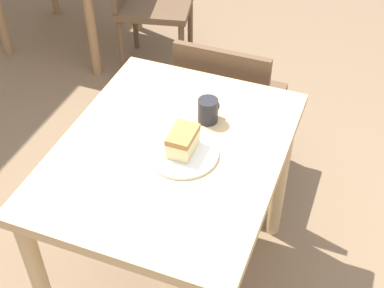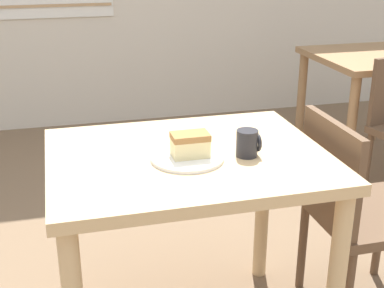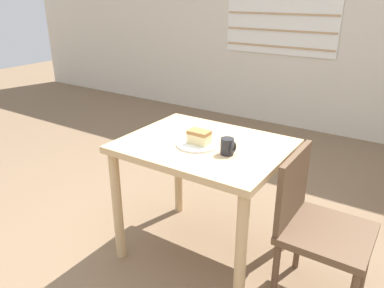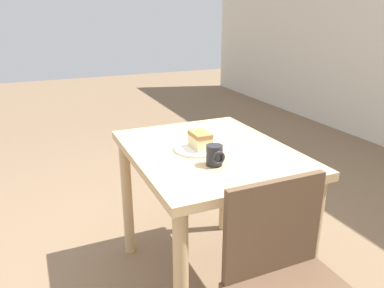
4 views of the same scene
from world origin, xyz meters
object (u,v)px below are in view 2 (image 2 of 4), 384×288
plate (187,158)px  cake_slice (190,145)px  coffee_mug (248,143)px  chair_near_window (357,208)px  dining_table_far (370,75)px  dining_table_near (188,187)px

plate → cake_slice: bearing=11.5°
coffee_mug → chair_near_window: bearing=8.0°
dining_table_far → chair_near_window: bearing=-122.9°
dining_table_far → plate: 2.19m
dining_table_near → coffee_mug: (0.19, -0.07, 0.17)m
dining_table_near → cake_slice: cake_slice is taller
chair_near_window → cake_slice: bearing=94.1°
dining_table_far → plate: bearing=-137.7°
chair_near_window → cake_slice: cake_slice is taller
chair_near_window → dining_table_far: bearing=-32.9°
dining_table_far → coffee_mug: size_ratio=8.70×
chair_near_window → plate: (-0.69, -0.05, 0.31)m
cake_slice → coffee_mug: 0.19m
dining_table_far → cake_slice: cake_slice is taller
dining_table_near → chair_near_window: (0.68, 0.00, -0.17)m
dining_table_near → coffee_mug: coffee_mug is taller
dining_table_far → plate: size_ratio=3.27×
dining_table_far → coffee_mug: 2.06m
dining_table_near → plate: 0.14m
dining_table_far → cake_slice: bearing=-137.5°
cake_slice → chair_near_window: bearing=4.1°
coffee_mug → plate: bearing=175.0°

